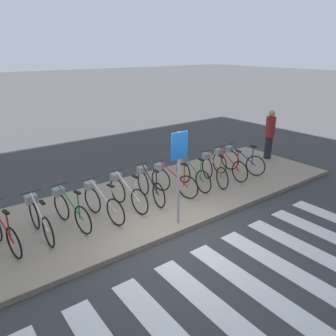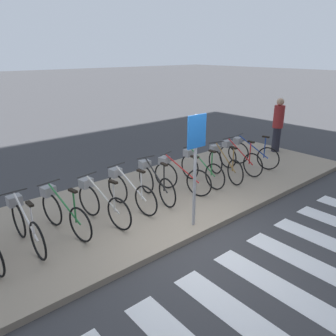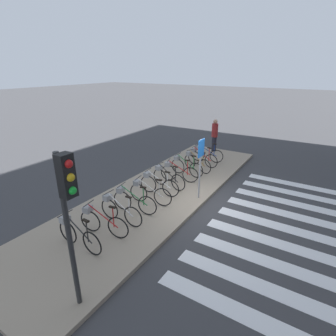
{
  "view_description": "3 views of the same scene",
  "coord_description": "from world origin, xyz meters",
  "px_view_note": "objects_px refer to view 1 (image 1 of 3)",
  "views": [
    {
      "loc": [
        -4.02,
        -4.96,
        3.96
      ],
      "look_at": [
        0.76,
        1.42,
        1.04
      ],
      "focal_mm": 35.0,
      "sensor_mm": 36.0,
      "label": 1
    },
    {
      "loc": [
        -3.86,
        -3.72,
        3.34
      ],
      "look_at": [
        0.36,
        1.25,
        1.01
      ],
      "focal_mm": 35.0,
      "sensor_mm": 36.0,
      "label": 2
    },
    {
      "loc": [
        -7.6,
        -3.27,
        4.55
      ],
      "look_at": [
        -0.12,
        1.4,
        1.16
      ],
      "focal_mm": 28.0,
      "sensor_mm": 36.0,
      "label": 3
    }
  ],
  "objects_px": {
    "parked_bicycle_2": "(39,217)",
    "pedestrian": "(270,133)",
    "parked_bicycle_9": "(213,169)",
    "parked_bicycle_5": "(126,191)",
    "parked_bicycle_8": "(191,173)",
    "parked_bicycle_7": "(171,179)",
    "sign_post": "(179,163)",
    "parked_bicycle_6": "(149,184)",
    "parked_bicycle_1": "(1,228)",
    "parked_bicycle_4": "(101,201)",
    "parked_bicycle_10": "(227,164)",
    "parked_bicycle_11": "(240,159)",
    "parked_bicycle_3": "(69,208)"
  },
  "relations": [
    {
      "from": "parked_bicycle_8",
      "to": "parked_bicycle_11",
      "type": "bearing_deg",
      "value": -0.9
    },
    {
      "from": "parked_bicycle_4",
      "to": "parked_bicycle_10",
      "type": "relative_size",
      "value": 0.99
    },
    {
      "from": "parked_bicycle_5",
      "to": "parked_bicycle_7",
      "type": "distance_m",
      "value": 1.42
    },
    {
      "from": "parked_bicycle_5",
      "to": "pedestrian",
      "type": "height_order",
      "value": "pedestrian"
    },
    {
      "from": "parked_bicycle_8",
      "to": "parked_bicycle_11",
      "type": "distance_m",
      "value": 2.08
    },
    {
      "from": "parked_bicycle_6",
      "to": "parked_bicycle_10",
      "type": "relative_size",
      "value": 1.0
    },
    {
      "from": "parked_bicycle_1",
      "to": "parked_bicycle_4",
      "type": "relative_size",
      "value": 1.0
    },
    {
      "from": "parked_bicycle_7",
      "to": "sign_post",
      "type": "height_order",
      "value": "sign_post"
    },
    {
      "from": "parked_bicycle_3",
      "to": "parked_bicycle_10",
      "type": "bearing_deg",
      "value": -0.33
    },
    {
      "from": "parked_bicycle_6",
      "to": "parked_bicycle_9",
      "type": "bearing_deg",
      "value": -4.29
    },
    {
      "from": "parked_bicycle_9",
      "to": "parked_bicycle_11",
      "type": "height_order",
      "value": "same"
    },
    {
      "from": "parked_bicycle_9",
      "to": "parked_bicycle_10",
      "type": "bearing_deg",
      "value": 6.1
    },
    {
      "from": "parked_bicycle_10",
      "to": "sign_post",
      "type": "relative_size",
      "value": 0.72
    },
    {
      "from": "parked_bicycle_2",
      "to": "parked_bicycle_5",
      "type": "height_order",
      "value": "same"
    },
    {
      "from": "parked_bicycle_7",
      "to": "parked_bicycle_6",
      "type": "bearing_deg",
      "value": 174.24
    },
    {
      "from": "parked_bicycle_10",
      "to": "parked_bicycle_2",
      "type": "bearing_deg",
      "value": -179.95
    },
    {
      "from": "parked_bicycle_8",
      "to": "pedestrian",
      "type": "relative_size",
      "value": 0.88
    },
    {
      "from": "parked_bicycle_4",
      "to": "parked_bicycle_9",
      "type": "xyz_separation_m",
      "value": [
        3.68,
        -0.01,
        0.0
      ]
    },
    {
      "from": "parked_bicycle_11",
      "to": "pedestrian",
      "type": "bearing_deg",
      "value": 10.22
    },
    {
      "from": "parked_bicycle_1",
      "to": "parked_bicycle_6",
      "type": "bearing_deg",
      "value": 1.78
    },
    {
      "from": "parked_bicycle_9",
      "to": "pedestrian",
      "type": "height_order",
      "value": "pedestrian"
    },
    {
      "from": "parked_bicycle_2",
      "to": "parked_bicycle_3",
      "type": "distance_m",
      "value": 0.69
    },
    {
      "from": "parked_bicycle_4",
      "to": "pedestrian",
      "type": "relative_size",
      "value": 0.87
    },
    {
      "from": "parked_bicycle_5",
      "to": "parked_bicycle_8",
      "type": "relative_size",
      "value": 1.0
    },
    {
      "from": "parked_bicycle_1",
      "to": "parked_bicycle_9",
      "type": "bearing_deg",
      "value": -0.51
    },
    {
      "from": "parked_bicycle_3",
      "to": "parked_bicycle_11",
      "type": "xyz_separation_m",
      "value": [
        5.75,
        0.02,
        0.0
      ]
    },
    {
      "from": "parked_bicycle_10",
      "to": "parked_bicycle_7",
      "type": "bearing_deg",
      "value": 179.47
    },
    {
      "from": "parked_bicycle_11",
      "to": "pedestrian",
      "type": "height_order",
      "value": "pedestrian"
    },
    {
      "from": "parked_bicycle_3",
      "to": "parked_bicycle_11",
      "type": "height_order",
      "value": "same"
    },
    {
      "from": "parked_bicycle_8",
      "to": "parked_bicycle_9",
      "type": "xyz_separation_m",
      "value": [
        0.74,
        -0.16,
        0.0
      ]
    },
    {
      "from": "parked_bicycle_1",
      "to": "parked_bicycle_5",
      "type": "bearing_deg",
      "value": 1.74
    },
    {
      "from": "parked_bicycle_4",
      "to": "parked_bicycle_9",
      "type": "bearing_deg",
      "value": -0.08
    },
    {
      "from": "parked_bicycle_1",
      "to": "sign_post",
      "type": "distance_m",
      "value": 3.87
    },
    {
      "from": "parked_bicycle_5",
      "to": "parked_bicycle_7",
      "type": "height_order",
      "value": "same"
    },
    {
      "from": "parked_bicycle_4",
      "to": "parked_bicycle_11",
      "type": "xyz_separation_m",
      "value": [
        5.01,
        0.12,
        0.0
      ]
    },
    {
      "from": "parked_bicycle_4",
      "to": "parked_bicycle_10",
      "type": "bearing_deg",
      "value": 0.91
    },
    {
      "from": "parked_bicycle_2",
      "to": "parked_bicycle_6",
      "type": "distance_m",
      "value": 2.9
    },
    {
      "from": "parked_bicycle_9",
      "to": "parked_bicycle_10",
      "type": "distance_m",
      "value": 0.7
    },
    {
      "from": "parked_bicycle_6",
      "to": "parked_bicycle_5",
      "type": "bearing_deg",
      "value": -178.07
    },
    {
      "from": "parked_bicycle_8",
      "to": "parked_bicycle_10",
      "type": "relative_size",
      "value": 1.0
    },
    {
      "from": "parked_bicycle_2",
      "to": "sign_post",
      "type": "relative_size",
      "value": 0.72
    },
    {
      "from": "parked_bicycle_4",
      "to": "parked_bicycle_3",
      "type": "bearing_deg",
      "value": 172.4
    },
    {
      "from": "parked_bicycle_2",
      "to": "parked_bicycle_6",
      "type": "xyz_separation_m",
      "value": [
        2.9,
        0.1,
        0.0
      ]
    },
    {
      "from": "parked_bicycle_7",
      "to": "parked_bicycle_4",
      "type": "bearing_deg",
      "value": -177.63
    },
    {
      "from": "parked_bicycle_2",
      "to": "sign_post",
      "type": "bearing_deg",
      "value": -27.01
    },
    {
      "from": "parked_bicycle_2",
      "to": "pedestrian",
      "type": "bearing_deg",
      "value": 2.74
    },
    {
      "from": "parked_bicycle_7",
      "to": "parked_bicycle_1",
      "type": "bearing_deg",
      "value": -179.43
    },
    {
      "from": "parked_bicycle_10",
      "to": "sign_post",
      "type": "xyz_separation_m",
      "value": [
        -3.08,
        -1.39,
        1.05
      ]
    },
    {
      "from": "parked_bicycle_9",
      "to": "parked_bicycle_6",
      "type": "bearing_deg",
      "value": 175.71
    },
    {
      "from": "parked_bicycle_5",
      "to": "parked_bicycle_1",
      "type": "bearing_deg",
      "value": -178.26
    }
  ]
}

